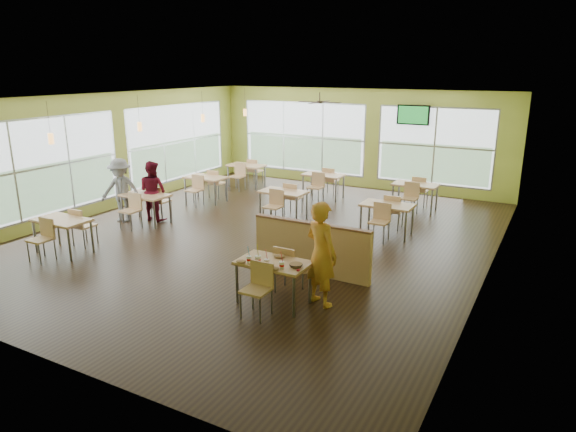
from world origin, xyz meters
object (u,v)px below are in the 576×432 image
(main_table, at_px, (273,268))
(half_wall_divider, at_px, (311,248))
(man_plaid, at_px, (321,254))
(food_basket, at_px, (296,265))

(main_table, distance_m, half_wall_divider, 1.45)
(half_wall_divider, bearing_deg, main_table, -90.00)
(main_table, bearing_deg, half_wall_divider, 90.00)
(man_plaid, bearing_deg, food_basket, 77.88)
(half_wall_divider, xyz_separation_m, food_basket, (0.44, -1.48, 0.26))
(main_table, distance_m, man_plaid, 0.83)
(man_plaid, bearing_deg, half_wall_divider, -34.90)
(food_basket, bearing_deg, main_table, 176.26)
(man_plaid, xyz_separation_m, food_basket, (-0.27, -0.39, -0.11))
(half_wall_divider, relative_size, food_basket, 10.94)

